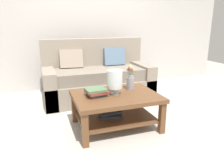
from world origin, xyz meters
TOP-DOWN VIEW (x-y plane):
  - ground_plane at (0.00, 0.00)m, footprint 10.00×10.00m
  - back_wall at (0.00, 1.65)m, footprint 6.40×0.12m
  - couch at (-0.00, 0.82)m, footprint 1.90×0.90m
  - coffee_table at (-0.10, -0.43)m, footprint 1.08×0.79m
  - book_stack_main at (-0.34, -0.39)m, footprint 0.29×0.26m
  - glass_hurricane_vase at (-0.10, -0.40)m, footprint 0.19×0.19m
  - flower_pitcher at (0.17, -0.28)m, footprint 0.11×0.10m

SIDE VIEW (x-z plane):
  - ground_plane at x=0.00m, z-range 0.00..0.00m
  - coffee_table at x=-0.10m, z-range 0.10..0.55m
  - couch at x=0.00m, z-range -0.17..0.89m
  - book_stack_main at x=-0.34m, z-range 0.45..0.55m
  - flower_pitcher at x=0.17m, z-range 0.43..0.78m
  - glass_hurricane_vase at x=-0.10m, z-range 0.48..0.79m
  - back_wall at x=0.00m, z-range 0.00..2.70m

